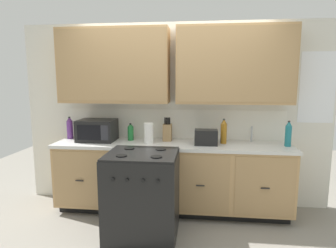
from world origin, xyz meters
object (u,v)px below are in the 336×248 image
object	(u,v)px
microwave	(97,130)
toaster	(206,137)
bottle_teal	(288,134)
stove_range	(142,195)
bottle_violet	(70,128)
bottle_amber	(224,131)
knife_block	(167,132)
bottle_green	(131,132)
paper_towel_roll	(149,133)

from	to	relation	value
microwave	toaster	distance (m)	1.43
microwave	bottle_teal	distance (m)	2.41
stove_range	bottle_violet	size ratio (longest dim) A/B	3.14
microwave	bottle_amber	xyz separation A→B (m)	(1.65, 0.01, 0.01)
bottle_teal	bottle_amber	bearing A→B (deg)	174.08
microwave	knife_block	xyz separation A→B (m)	(0.92, 0.10, -0.02)
knife_block	bottle_green	world-z (taller)	knife_block
microwave	paper_towel_roll	bearing A→B (deg)	-6.37
paper_towel_roll	bottle_violet	bearing A→B (deg)	171.50
paper_towel_roll	toaster	bearing A→B (deg)	-1.05
paper_towel_roll	bottle_violet	xyz separation A→B (m)	(-1.13, 0.17, 0.02)
stove_range	microwave	bearing A→B (deg)	137.78
microwave	toaster	bearing A→B (deg)	-3.70
bottle_amber	bottle_green	size ratio (longest dim) A/B	1.38
toaster	paper_towel_roll	size ratio (longest dim) A/B	1.08
bottle_violet	stove_range	bearing A→B (deg)	-33.27
stove_range	bottle_green	xyz separation A→B (m)	(-0.31, 0.75, 0.55)
toaster	bottle_amber	xyz separation A→B (m)	(0.22, 0.11, 0.06)
bottle_teal	bottle_violet	world-z (taller)	bottle_teal
microwave	bottle_violet	xyz separation A→B (m)	(-0.42, 0.09, 0.01)
knife_block	bottle_violet	distance (m)	1.34
paper_towel_roll	bottle_amber	world-z (taller)	bottle_amber
stove_range	knife_block	xyz separation A→B (m)	(0.18, 0.78, 0.56)
toaster	bottle_violet	size ratio (longest dim) A/B	0.93
stove_range	toaster	distance (m)	1.05
knife_block	paper_towel_roll	distance (m)	0.28
paper_towel_roll	bottle_violet	world-z (taller)	bottle_violet
paper_towel_roll	stove_range	bearing A→B (deg)	-86.91
bottle_teal	bottle_amber	xyz separation A→B (m)	(-0.76, 0.08, 0.00)
stove_range	knife_block	distance (m)	0.97
stove_range	bottle_green	distance (m)	0.98
toaster	bottle_amber	distance (m)	0.25
bottle_green	bottle_violet	size ratio (longest dim) A/B	0.76
microwave	bottle_green	xyz separation A→B (m)	(0.43, 0.08, -0.03)
stove_range	bottle_teal	size ratio (longest dim) A/B	3.04
bottle_violet	toaster	bearing A→B (deg)	-5.61
microwave	bottle_violet	size ratio (longest dim) A/B	1.59
knife_block	bottle_teal	distance (m)	1.50
microwave	bottle_violet	bearing A→B (deg)	167.97
bottle_teal	bottle_green	size ratio (longest dim) A/B	1.37
bottle_green	knife_block	bearing A→B (deg)	3.31
toaster	bottle_violet	distance (m)	1.86
paper_towel_roll	microwave	bearing A→B (deg)	173.63
toaster	bottle_amber	bearing A→B (deg)	25.58
knife_block	bottle_amber	world-z (taller)	bottle_amber
knife_block	paper_towel_roll	bearing A→B (deg)	-139.80
bottle_amber	bottle_green	distance (m)	1.22
stove_range	paper_towel_roll	world-z (taller)	paper_towel_roll
toaster	bottle_teal	xyz separation A→B (m)	(0.98, 0.03, 0.06)
paper_towel_roll	bottle_green	bearing A→B (deg)	150.47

